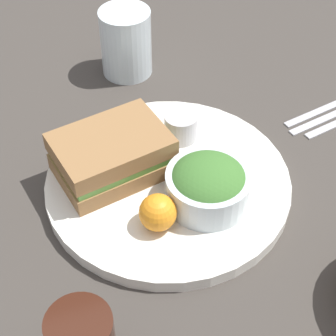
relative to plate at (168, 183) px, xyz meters
The scene contains 8 objects.
ground_plane 0.01m from the plate, ahead, with size 4.00×4.00×0.00m, color #3D3833.
plate is the anchor object (origin of this frame).
sandwich 0.09m from the plate, 27.75° to the right, with size 0.16×0.13×0.06m.
salad_bowl 0.07m from the plate, 125.46° to the left, with size 0.11×0.11×0.06m.
dressing_cup 0.09m from the plate, 119.84° to the right, with size 0.05×0.05×0.04m, color #B7B7BC.
orange_wedge 0.09m from the plate, 63.73° to the left, with size 0.05×0.05×0.05m, color orange.
fork 0.32m from the plate, 163.48° to the right, with size 0.20×0.01×0.01m, color #B2B2B7.
water_glass 0.28m from the plate, 93.23° to the right, with size 0.08×0.08×0.11m, color silver.
Camera 1 is at (0.15, 0.49, 0.56)m, focal length 60.00 mm.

